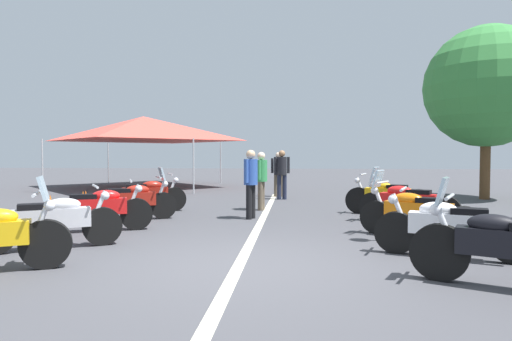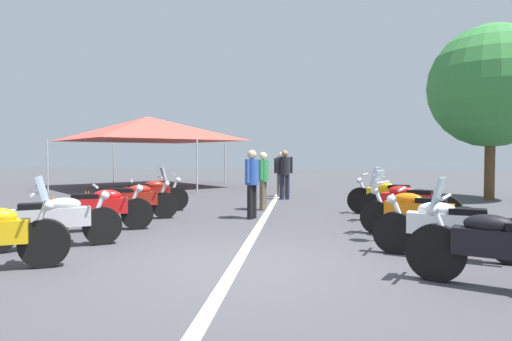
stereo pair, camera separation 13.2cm
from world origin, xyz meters
name	(u,v)px [view 1 (the left image)]	position (x,y,z in m)	size (l,w,h in m)	color
ground_plane	(239,265)	(0.00, 0.00, 0.00)	(80.00, 80.00, 0.00)	#424247
lane_centre_stripe	(258,228)	(2.95, 0.00, 0.00)	(15.05, 0.16, 0.01)	beige
motorcycle_left_row_1	(52,221)	(0.71, 3.03, 0.45)	(1.25, 1.90, 0.99)	black
motorcycle_left_row_2	(97,208)	(2.28, 3.04, 0.45)	(1.03, 2.00, 0.99)	black
motorcycle_left_row_3	(131,200)	(3.72, 2.94, 0.46)	(1.14, 1.94, 1.20)	black
motorcycle_left_row_4	(146,195)	(5.14, 3.08, 0.45)	(1.09, 1.96, 0.99)	black
motorcycle_right_row_0	(508,247)	(-0.78, -3.08, 0.48)	(1.08, 1.98, 1.23)	black
motorcycle_right_row_1	(450,227)	(0.68, -2.96, 0.45)	(0.98, 2.07, 0.99)	black
motorcycle_right_row_2	(416,212)	(2.19, -2.90, 0.46)	(1.21, 1.90, 1.20)	black
motorcycle_right_row_3	(406,202)	(3.81, -3.13, 0.47)	(1.14, 1.96, 1.21)	black
motorcycle_right_row_4	(387,196)	(5.15, -3.00, 0.46)	(0.97, 1.99, 1.01)	black
traffic_cone_0	(50,209)	(3.35, 4.62, 0.29)	(0.36, 0.36, 0.61)	orange
traffic_cone_1	(83,204)	(4.32, 4.36, 0.29)	(0.36, 0.36, 0.61)	orange
traffic_cone_2	(86,204)	(4.38, 4.32, 0.29)	(0.36, 0.36, 0.61)	orange
bystander_0	(278,171)	(9.58, -0.16, 0.91)	(0.32, 0.53, 1.57)	brown
bystander_1	(261,176)	(5.82, 0.15, 0.90)	(0.52, 0.32, 1.55)	brown
bystander_3	(282,171)	(8.64, -0.31, 0.95)	(0.32, 0.52, 1.63)	#1E2338
bystander_4	(251,179)	(4.23, 0.27, 0.93)	(0.50, 0.32, 1.59)	black
roadside_tree_0	(487,87)	(9.32, -7.04, 3.72)	(3.99, 3.99, 5.72)	brown
event_tent	(143,129)	(13.36, 6.07, 2.65)	(6.66, 6.66, 3.20)	#E54C3F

